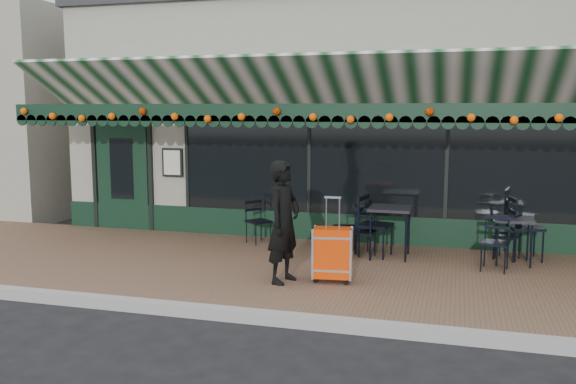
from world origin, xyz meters
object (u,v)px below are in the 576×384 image
(cafe_table_a, at_px, (514,223))
(chair_b_right, at_px, (376,226))
(suitcase, at_px, (332,254))
(chair_b_front, at_px, (363,233))
(woman, at_px, (284,222))
(chair_solo, at_px, (258,222))
(chair_a_front, at_px, (495,244))
(chair_a_left, at_px, (507,236))
(chair_b_left, at_px, (345,228))
(cafe_table_b, at_px, (390,212))
(chair_a_right, at_px, (526,228))

(cafe_table_a, xyz_separation_m, chair_b_right, (-2.10, -0.09, -0.14))
(suitcase, bearing_deg, chair_b_front, 76.14)
(woman, distance_m, chair_solo, 2.55)
(woman, distance_m, chair_b_front, 1.91)
(cafe_table_a, relative_size, chair_solo, 0.93)
(chair_a_front, bearing_deg, chair_a_left, 84.14)
(chair_b_front, bearing_deg, chair_b_left, 144.48)
(cafe_table_a, distance_m, chair_b_left, 2.63)
(chair_b_left, bearing_deg, chair_a_front, 61.27)
(chair_a_left, distance_m, chair_a_front, 0.79)
(chair_a_front, bearing_deg, chair_b_right, 177.34)
(chair_a_front, bearing_deg, cafe_table_b, 175.71)
(cafe_table_b, bearing_deg, chair_b_left, 169.85)
(cafe_table_a, xyz_separation_m, chair_b_left, (-2.62, 0.04, -0.23))
(chair_a_right, bearing_deg, chair_b_right, 88.76)
(woman, height_order, suitcase, woman)
(woman, bearing_deg, chair_a_left, -39.52)
(chair_b_left, distance_m, chair_b_right, 0.54)
(chair_a_front, relative_size, chair_b_front, 1.00)
(suitcase, bearing_deg, cafe_table_b, 63.29)
(cafe_table_b, height_order, chair_b_left, same)
(chair_b_front, bearing_deg, chair_a_front, -1.36)
(suitcase, bearing_deg, chair_a_front, 22.91)
(chair_b_right, height_order, chair_solo, chair_b_right)
(woman, xyz_separation_m, chair_a_right, (3.33, 2.23, -0.33))
(cafe_table_b, relative_size, chair_a_front, 1.01)
(cafe_table_b, distance_m, chair_a_right, 2.13)
(woman, xyz_separation_m, cafe_table_b, (1.25, 1.83, -0.11))
(cafe_table_b, distance_m, chair_b_right, 0.33)
(chair_a_left, bearing_deg, cafe_table_b, -57.83)
(cafe_table_a, xyz_separation_m, chair_a_left, (-0.07, 0.25, -0.26))
(cafe_table_a, distance_m, chair_solo, 4.25)
(cafe_table_b, bearing_deg, chair_b_front, -159.00)
(suitcase, height_order, cafe_table_a, suitcase)
(suitcase, xyz_separation_m, chair_b_front, (0.19, 1.50, 0.01))
(woman, height_order, chair_a_left, woman)
(cafe_table_b, xyz_separation_m, chair_a_right, (2.08, 0.41, -0.23))
(suitcase, distance_m, chair_b_left, 1.79)
(woman, xyz_separation_m, chair_a_front, (2.83, 1.41, -0.44))
(chair_solo, bearing_deg, chair_b_left, -61.23)
(chair_b_left, relative_size, chair_b_right, 0.82)
(chair_a_left, distance_m, chair_b_front, 2.27)
(woman, xyz_separation_m, cafe_table_a, (3.12, 1.92, -0.20))
(cafe_table_a, distance_m, chair_a_left, 0.37)
(cafe_table_b, distance_m, chair_b_left, 0.83)
(cafe_table_a, bearing_deg, woman, -148.35)
(cafe_table_a, height_order, chair_b_left, chair_b_left)
(suitcase, bearing_deg, woman, -171.68)
(chair_b_front, xyz_separation_m, chair_solo, (-1.95, 0.58, -0.02))
(chair_a_right, relative_size, chair_b_left, 1.24)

